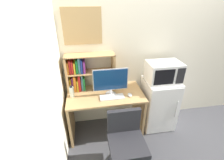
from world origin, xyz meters
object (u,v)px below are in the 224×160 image
Objects in this scene: wall_corkboard at (82,26)px; mini_fridge at (158,104)px; monitor at (111,81)px; hutch_bookshelf at (83,72)px; keyboard at (112,97)px; desk_chair at (126,146)px; water_bottle at (72,92)px; microwave at (164,72)px; computer_mouse at (130,95)px.

mini_fridge is at bearing -13.34° from wall_corkboard.
monitor is 0.88m from wall_corkboard.
keyboard is (0.40, -0.34, -0.29)m from hutch_bookshelf.
keyboard is 0.43× the size of desk_chair.
keyboard is 0.61m from water_bottle.
hutch_bookshelf is 4.10× the size of water_bottle.
keyboard is 0.93m from mini_fridge.
microwave is at bearing 10.00° from keyboard.
keyboard is at bearing -178.02° from computer_mouse.
microwave is 0.94× the size of wall_corkboard.
monitor is at bearing 93.70° from keyboard.
hutch_bookshelf is 1.36× the size of wall_corkboard.
wall_corkboard is (-0.45, 0.98, 1.39)m from desk_chair.
hutch_bookshelf is at bearing 171.35° from mini_fridge.
monitor is at bearing -176.33° from microwave.
water_bottle is 1.50m from mini_fridge.
water_bottle is 0.22× the size of desk_chair.
hutch_bookshelf is 0.68m from wall_corkboard.
water_bottle is at bearing -179.43° from microwave.
microwave is (0.57, 0.14, 0.28)m from computer_mouse.
microwave is at bearing 13.73° from computer_mouse.
computer_mouse is at bearing -33.78° from wall_corkboard.
desk_chair is (-0.18, -0.56, -0.43)m from computer_mouse.
keyboard is 0.70m from desk_chair.
mini_fridge is 1.64× the size of wall_corkboard.
keyboard is 1.11m from wall_corkboard.
wall_corkboard is at bearing 146.22° from computer_mouse.
monitor reaches higher than keyboard.
water_bottle is at bearing 171.72° from computer_mouse.
monitor is 1.03m from mini_fridge.
hutch_bookshelf is 0.80m from computer_mouse.
wall_corkboard is at bearing 166.66° from mini_fridge.
hutch_bookshelf is 1.45× the size of microwave.
hutch_bookshelf is 7.51× the size of computer_mouse.
mini_fridge is 1.79m from wall_corkboard.
wall_corkboard reaches higher than hutch_bookshelf.
microwave is (0.86, 0.06, 0.05)m from monitor.
hutch_bookshelf reaches higher than keyboard.
computer_mouse is at bearing 71.86° from desk_chair.
wall_corkboard reaches higher than mini_fridge.
mini_fridge is at bearing 42.53° from desk_chair.
microwave reaches higher than mini_fridge.
keyboard is 0.28m from computer_mouse.
water_bottle is (-0.58, 0.04, -0.16)m from monitor.
hutch_bookshelf is 0.60m from keyboard.
wall_corkboard is (-0.36, 0.43, 0.96)m from keyboard.
wall_corkboard reaches higher than monitor.
hutch_bookshelf is at bearing 139.77° from keyboard.
microwave reaches higher than monitor.
microwave is (1.25, -0.19, -0.01)m from hutch_bookshelf.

